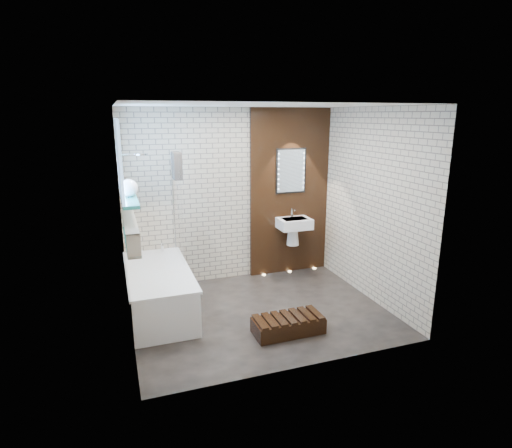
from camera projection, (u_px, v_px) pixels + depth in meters
name	position (u px, v px, depth m)	size (l,w,h in m)	color
ground	(260.00, 312.00, 5.48)	(3.20, 3.20, 0.00)	black
room_shell	(260.00, 215.00, 5.15)	(3.24, 3.20, 2.60)	#B5A58F
walnut_panel	(290.00, 193.00, 6.61)	(1.30, 0.06, 2.60)	black
clerestory_window	(121.00, 168.00, 4.82)	(0.18, 1.00, 0.94)	#7FADE0
display_niche	(130.00, 231.00, 4.82)	(0.14, 1.30, 0.26)	teal
bathtub	(159.00, 290.00, 5.43)	(0.79, 1.74, 0.70)	white
bath_screen	(178.00, 207.00, 5.69)	(0.01, 0.78, 1.40)	white
towel	(177.00, 166.00, 5.45)	(0.10, 0.27, 0.35)	#2A2521
shower_head	(141.00, 154.00, 5.43)	(0.18, 0.18, 0.02)	silver
washbasin	(294.00, 227.00, 6.56)	(0.50, 0.36, 0.58)	white
led_mirror	(291.00, 171.00, 6.49)	(0.50, 0.02, 0.70)	black
walnut_step	(288.00, 325.00, 4.94)	(0.82, 0.37, 0.18)	black
niche_bottles	(133.00, 243.00, 4.50)	(0.06, 0.31, 0.12)	maroon
sill_vases	(129.00, 188.00, 4.96)	(0.21, 0.21, 0.21)	white
floor_uplights	(290.00, 271.00, 6.87)	(0.96, 0.06, 0.01)	#FFD899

